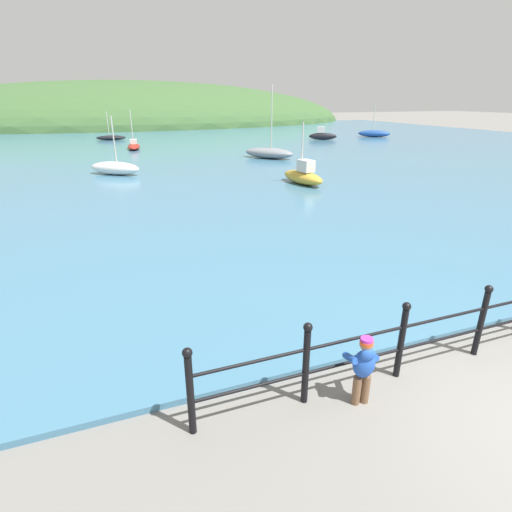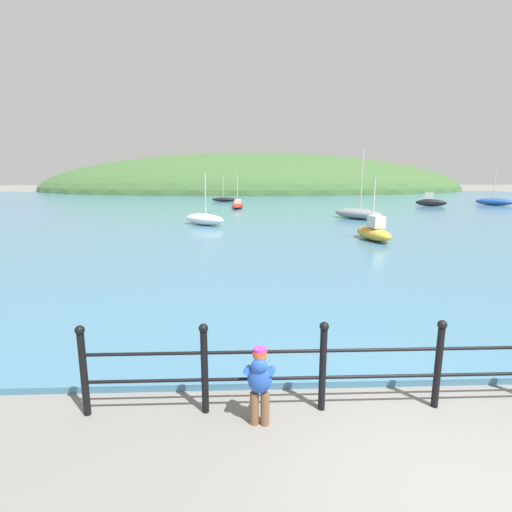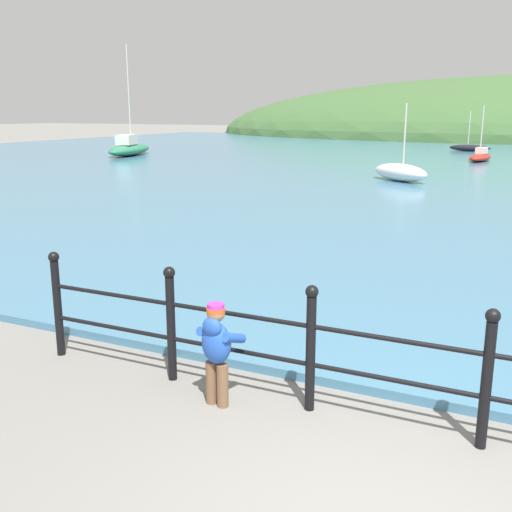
% 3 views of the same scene
% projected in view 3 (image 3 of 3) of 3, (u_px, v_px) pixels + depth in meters
% --- Properties ---
extents(iron_railing, '(7.66, 0.12, 1.21)m').
position_uv_depth(iron_railing, '(393.00, 359.00, 5.13)').
color(iron_railing, black).
rests_on(iron_railing, ground).
extents(child_in_coat, '(0.41, 0.40, 1.00)m').
position_uv_depth(child_in_coat, '(217.00, 345.00, 5.55)').
color(child_in_coat, brown).
rests_on(child_in_coat, ground).
extents(boat_white_sailboat, '(1.23, 3.21, 2.88)m').
position_uv_depth(boat_white_sailboat, '(480.00, 156.00, 31.83)').
color(boat_white_sailboat, maroon).
rests_on(boat_white_sailboat, water).
extents(boat_blue_hull, '(2.88, 5.42, 6.37)m').
position_uv_depth(boat_blue_hull, '(129.00, 148.00, 35.78)').
color(boat_blue_hull, '#287551').
rests_on(boat_blue_hull, water).
extents(boat_green_fishing, '(2.80, 1.38, 2.57)m').
position_uv_depth(boat_green_fishing, '(470.00, 148.00, 39.44)').
color(boat_green_fishing, black).
rests_on(boat_green_fishing, water).
extents(boat_red_dinghy, '(2.76, 2.41, 2.88)m').
position_uv_depth(boat_red_dinghy, '(400.00, 172.00, 22.75)').
color(boat_red_dinghy, silver).
rests_on(boat_red_dinghy, water).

